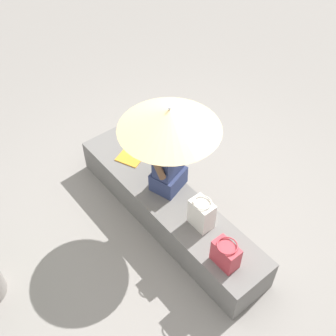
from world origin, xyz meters
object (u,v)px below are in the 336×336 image
at_px(person_seated, 168,160).
at_px(tote_bag_canvas, 202,214).
at_px(magazine, 129,158).
at_px(handbag_black, 226,254).
at_px(parasol, 169,119).

relative_size(person_seated, tote_bag_canvas, 2.64).
height_order(person_seated, magazine, person_seated).
bearing_deg(handbag_black, tote_bag_canvas, -15.17).
height_order(parasol, handbag_black, parasol).
height_order(handbag_black, tote_bag_canvas, tote_bag_canvas).
relative_size(tote_bag_canvas, magazine, 1.22).
bearing_deg(parasol, handbag_black, 170.41).
xyz_separation_m(person_seated, parasol, (-0.05, 0.03, 0.58)).
distance_m(parasol, magazine, 1.16).
bearing_deg(tote_bag_canvas, person_seated, -7.12).
distance_m(person_seated, magazine, 0.72).
bearing_deg(handbag_black, parasol, -9.59).
bearing_deg(parasol, tote_bag_canvas, 175.26).
bearing_deg(magazine, parasol, 161.24).
height_order(person_seated, tote_bag_canvas, person_seated).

